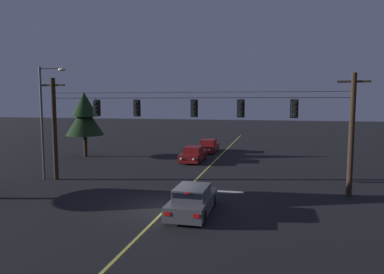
% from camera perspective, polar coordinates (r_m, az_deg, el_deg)
% --- Properties ---
extents(ground_plane, '(180.00, 180.00, 0.00)m').
position_cam_1_polar(ground_plane, '(18.67, -4.07, -11.44)').
color(ground_plane, black).
extents(lane_centre_stripe, '(0.14, 60.00, 0.01)m').
position_cam_1_polar(lane_centre_stripe, '(28.75, 2.29, -5.31)').
color(lane_centre_stripe, '#D1C64C').
rests_on(lane_centre_stripe, ground).
extents(stop_bar_paint, '(3.40, 0.36, 0.01)m').
position_cam_1_polar(stop_bar_paint, '(22.08, 3.90, -8.71)').
color(stop_bar_paint, silver).
rests_on(stop_bar_paint, ground).
extents(signal_span_assembly, '(21.17, 0.32, 7.15)m').
position_cam_1_polar(signal_span_assembly, '(22.42, -0.58, 1.19)').
color(signal_span_assembly, '#2D2116').
rests_on(signal_span_assembly, ground).
extents(traffic_light_leftmost, '(0.48, 0.41, 1.22)m').
position_cam_1_polar(traffic_light_leftmost, '(24.67, -15.31, 4.59)').
color(traffic_light_leftmost, black).
extents(traffic_light_left_inner, '(0.48, 0.41, 1.22)m').
position_cam_1_polar(traffic_light_left_inner, '(23.43, -9.06, 4.67)').
color(traffic_light_left_inner, black).
extents(traffic_light_centre, '(0.48, 0.41, 1.22)m').
position_cam_1_polar(traffic_light_centre, '(22.26, 0.26, 4.68)').
color(traffic_light_centre, black).
extents(traffic_light_right_inner, '(0.48, 0.41, 1.22)m').
position_cam_1_polar(traffic_light_right_inner, '(21.79, 7.88, 4.61)').
color(traffic_light_right_inner, black).
extents(traffic_light_rightmost, '(0.48, 0.41, 1.22)m').
position_cam_1_polar(traffic_light_rightmost, '(21.72, 16.28, 4.43)').
color(traffic_light_rightmost, black).
extents(car_waiting_near_lane, '(1.80, 4.33, 1.39)m').
position_cam_1_polar(car_waiting_near_lane, '(17.60, 0.08, -10.30)').
color(car_waiting_near_lane, '#4C4C51').
rests_on(car_waiting_near_lane, ground).
extents(car_oncoming_lead, '(1.80, 4.42, 1.39)m').
position_cam_1_polar(car_oncoming_lead, '(32.52, 0.18, -2.86)').
color(car_oncoming_lead, maroon).
rests_on(car_oncoming_lead, ground).
extents(car_oncoming_trailing, '(1.80, 4.42, 1.39)m').
position_cam_1_polar(car_oncoming_trailing, '(38.51, 2.64, -1.51)').
color(car_oncoming_trailing, maroon).
rests_on(car_oncoming_trailing, ground).
extents(street_lamp_corner, '(2.11, 0.30, 7.93)m').
position_cam_1_polar(street_lamp_corner, '(26.68, -22.70, 3.71)').
color(street_lamp_corner, '#4C4F54').
rests_on(street_lamp_corner, ground).
extents(tree_verge_near, '(3.76, 3.76, 6.48)m').
position_cam_1_polar(tree_verge_near, '(36.73, -17.04, 3.30)').
color(tree_verge_near, '#332316').
rests_on(tree_verge_near, ground).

